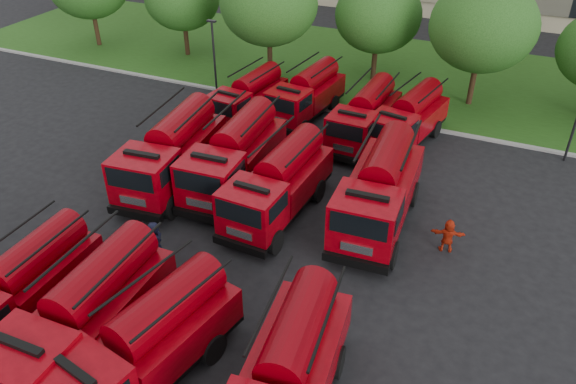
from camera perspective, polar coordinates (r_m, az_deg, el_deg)
name	(u,v)px	position (r m, az deg, el deg)	size (l,w,h in m)	color
ground	(220,301)	(22.47, -6.97, -10.90)	(140.00, 140.00, 0.00)	black
lawn	(393,72)	(43.36, 10.65, 11.86)	(70.00, 16.00, 0.12)	#204713
curb	(360,116)	(36.13, 7.32, 7.69)	(70.00, 0.30, 0.14)	gray
tree_2	(269,3)	(40.18, -1.95, 18.65)	(6.72, 6.72, 8.22)	#382314
tree_3	(378,15)	(40.28, 9.15, 17.31)	(5.88, 5.88, 7.19)	#382314
tree_4	(483,26)	(37.56, 19.23, 15.62)	(6.55, 6.55, 8.01)	#382314
lamp_post_0	(214,54)	(38.21, -7.53, 13.73)	(0.60, 0.25, 5.11)	black
fire_truck_0	(22,286)	(22.83, -25.42, -8.60)	(2.54, 6.70, 3.03)	black
fire_truck_1	(85,316)	(20.48, -19.92, -11.80)	(2.90, 7.61, 3.44)	black
fire_truck_2	(145,345)	(19.13, -14.31, -14.87)	(3.82, 7.52, 3.27)	black
fire_truck_3	(288,374)	(17.84, -0.04, -18.04)	(3.29, 7.47, 3.30)	black
fire_truck_4	(172,152)	(28.74, -11.69, 3.98)	(3.52, 8.10, 3.58)	black
fire_truck_5	(235,156)	(28.03, -5.41, 3.71)	(3.20, 7.91, 3.53)	black
fire_truck_6	(279,184)	(25.86, -0.94, 0.84)	(2.99, 7.45, 3.34)	black
fire_truck_7	(379,189)	(25.54, 9.28, 0.27)	(3.27, 8.08, 3.61)	black
fire_truck_8	(249,97)	(35.10, -4.01, 9.56)	(2.87, 6.51, 2.87)	black
fire_truck_9	(307,94)	(35.29, 1.90, 9.91)	(3.05, 6.89, 3.04)	black
fire_truck_10	(365,116)	(32.60, 7.84, 7.64)	(2.75, 6.99, 3.14)	black
fire_truck_11	(409,119)	(32.78, 12.15, 7.25)	(3.53, 7.03, 3.06)	black
firefighter_2	(270,375)	(19.96, -1.87, -18.06)	(1.05, 0.60, 1.80)	#B8250E
firefighter_4	(158,257)	(24.89, -13.08, -6.45)	(0.88, 0.57, 1.79)	black
firefighter_5	(445,250)	(25.56, 15.67, -5.69)	(1.46, 0.63, 1.58)	#B8250E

